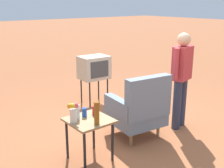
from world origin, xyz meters
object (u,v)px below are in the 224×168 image
(bottle_short_clear, at_px, (77,112))
(soda_can_blue, at_px, (84,112))
(armchair, at_px, (139,108))
(tv_on_stand, at_px, (94,68))
(flower_vase, at_px, (73,112))
(side_table, at_px, (89,125))
(soda_can_red, at_px, (95,110))
(person_standing, at_px, (181,75))
(bottle_tall_amber, at_px, (97,113))

(bottle_short_clear, bearing_deg, soda_can_blue, -172.96)
(armchair, relative_size, bottle_short_clear, 5.30)
(tv_on_stand, xyz_separation_m, bottle_short_clear, (1.49, 1.75, -0.08))
(bottle_short_clear, height_order, flower_vase, flower_vase)
(tv_on_stand, height_order, flower_vase, tv_on_stand)
(bottle_short_clear, distance_m, flower_vase, 0.12)
(tv_on_stand, bearing_deg, side_table, 53.44)
(armchair, relative_size, soda_can_red, 8.69)
(person_standing, distance_m, flower_vase, 2.06)
(bottle_short_clear, bearing_deg, soda_can_red, 177.09)
(person_standing, bearing_deg, bottle_tall_amber, 4.15)
(person_standing, distance_m, soda_can_blue, 1.86)
(side_table, xyz_separation_m, person_standing, (-1.83, 0.06, 0.42))
(tv_on_stand, bearing_deg, bottle_tall_amber, 55.97)
(soda_can_blue, bearing_deg, bottle_short_clear, 7.04)
(soda_can_red, bearing_deg, person_standing, 174.96)
(side_table, relative_size, bottle_short_clear, 3.01)
(bottle_short_clear, bearing_deg, bottle_tall_amber, 110.43)
(side_table, height_order, tv_on_stand, tv_on_stand)
(armchair, distance_m, person_standing, 0.95)
(side_table, bearing_deg, tv_on_stand, -126.56)
(soda_can_blue, bearing_deg, armchair, 177.40)
(person_standing, xyz_separation_m, soda_can_blue, (1.83, -0.18, -0.28))
(soda_can_blue, xyz_separation_m, soda_can_red, (-0.15, 0.03, 0.00))
(armchair, bearing_deg, bottle_tall_amber, 14.72)
(soda_can_blue, distance_m, bottle_tall_amber, 0.32)
(tv_on_stand, height_order, bottle_short_clear, tv_on_stand)
(tv_on_stand, distance_m, soda_can_red, 2.14)
(side_table, height_order, bottle_short_clear, bottle_short_clear)
(soda_can_red, bearing_deg, armchair, 178.89)
(soda_can_blue, relative_size, soda_can_red, 1.00)
(soda_can_blue, bearing_deg, side_table, 87.39)
(bottle_tall_amber, bearing_deg, person_standing, -175.85)
(armchair, height_order, flower_vase, armchair)
(soda_can_red, relative_size, bottle_tall_amber, 0.41)
(armchair, height_order, bottle_tall_amber, armchair)
(tv_on_stand, bearing_deg, person_standing, 103.54)
(person_standing, bearing_deg, soda_can_red, -5.04)
(soda_can_blue, bearing_deg, flower_vase, 18.45)
(side_table, xyz_separation_m, bottle_tall_amber, (0.01, 0.19, 0.24))
(person_standing, relative_size, soda_can_red, 13.44)
(soda_can_red, relative_size, bottle_short_clear, 0.61)
(soda_can_blue, height_order, bottle_short_clear, bottle_short_clear)
(tv_on_stand, height_order, soda_can_blue, tv_on_stand)
(tv_on_stand, relative_size, soda_can_red, 8.44)
(person_standing, xyz_separation_m, flower_vase, (2.05, -0.10, -0.19))
(person_standing, bearing_deg, flower_vase, -2.89)
(soda_can_blue, height_order, bottle_tall_amber, bottle_tall_amber)
(tv_on_stand, bearing_deg, flower_vase, 48.69)
(bottle_tall_amber, relative_size, bottle_short_clear, 1.50)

